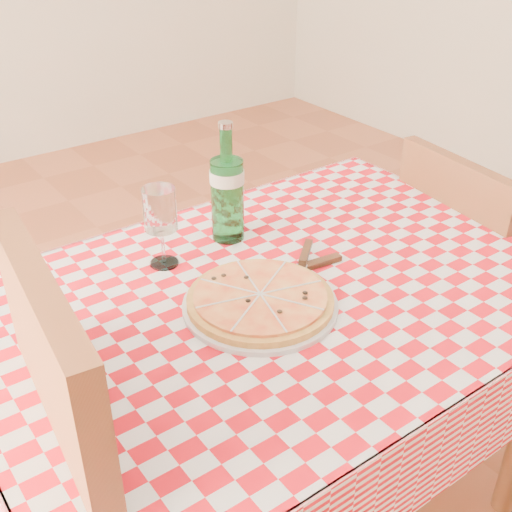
# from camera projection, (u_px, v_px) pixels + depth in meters

# --- Properties ---
(dining_table) EXTENTS (1.20, 0.80, 0.75)m
(dining_table) POSITION_uv_depth(u_px,v_px,m) (279.00, 326.00, 1.42)
(dining_table) COLOR brown
(dining_table) RESTS_ON ground
(tablecloth) EXTENTS (1.30, 0.90, 0.01)m
(tablecloth) POSITION_uv_depth(u_px,v_px,m) (280.00, 290.00, 1.37)
(tablecloth) COLOR #B30B15
(tablecloth) RESTS_ON dining_table
(chair_near) EXTENTS (0.45, 0.45, 0.89)m
(chair_near) POSITION_uv_depth(u_px,v_px,m) (465.00, 274.00, 1.89)
(chair_near) COLOR brown
(chair_near) RESTS_ON ground
(pizza_plate) EXTENTS (0.39, 0.39, 0.04)m
(pizza_plate) POSITION_uv_depth(u_px,v_px,m) (260.00, 299.00, 1.30)
(pizza_plate) COLOR #BE883F
(pizza_plate) RESTS_ON tablecloth
(water_bottle) EXTENTS (0.10, 0.10, 0.29)m
(water_bottle) POSITION_uv_depth(u_px,v_px,m) (227.00, 182.00, 1.49)
(water_bottle) COLOR #1B6D2E
(water_bottle) RESTS_ON tablecloth
(wine_glass) EXTENTS (0.10, 0.10, 0.19)m
(wine_glass) POSITION_uv_depth(u_px,v_px,m) (161.00, 227.00, 1.41)
(wine_glass) COLOR silver
(wine_glass) RESTS_ON tablecloth
(cutlery) EXTENTS (0.32, 0.29, 0.03)m
(cutlery) POSITION_uv_depth(u_px,v_px,m) (302.00, 265.00, 1.43)
(cutlery) COLOR silver
(cutlery) RESTS_ON tablecloth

